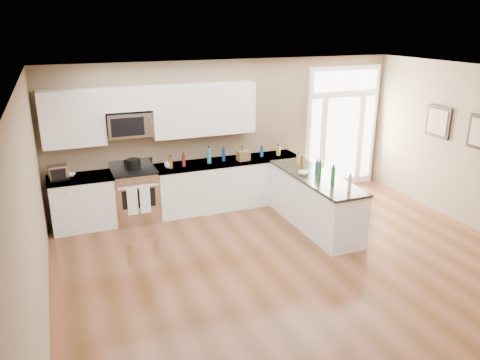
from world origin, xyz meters
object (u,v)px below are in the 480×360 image
object	(u,v)px
kitchen_range	(136,195)
toaster_oven	(58,172)
peninsula_cabinet	(314,203)
stockpot	(134,163)

from	to	relation	value
kitchen_range	toaster_oven	size ratio (longest dim) A/B	3.55
kitchen_range	toaster_oven	xyz separation A→B (m)	(-1.26, -0.04, 0.59)
peninsula_cabinet	stockpot	bearing A→B (deg)	151.62
peninsula_cabinet	kitchen_range	size ratio (longest dim) A/B	2.15
toaster_oven	kitchen_range	bearing A→B (deg)	-7.31
peninsula_cabinet	toaster_oven	world-z (taller)	toaster_oven
kitchen_range	peninsula_cabinet	bearing A→B (deg)	-26.76
kitchen_range	toaster_oven	world-z (taller)	toaster_oven
kitchen_range	stockpot	size ratio (longest dim) A/B	4.31
peninsula_cabinet	kitchen_range	xyz separation A→B (m)	(-2.87, 1.45, 0.04)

